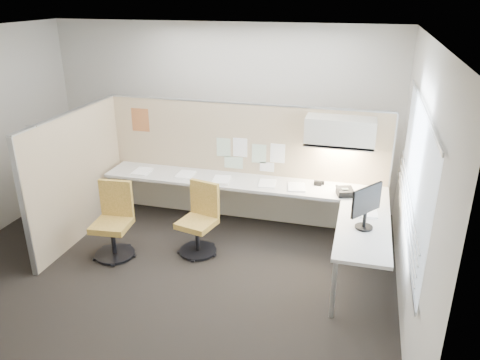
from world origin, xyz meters
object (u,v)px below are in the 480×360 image
(chair_left, at_px, (114,223))
(monitor, at_px, (366,205))
(chair_right, at_px, (200,221))
(desk, at_px, (262,195))
(phone, at_px, (344,192))

(chair_left, bearing_deg, monitor, -3.02)
(chair_right, relative_size, monitor, 1.83)
(desk, relative_size, monitor, 7.88)
(desk, height_order, chair_right, chair_right)
(chair_right, xyz_separation_m, monitor, (2.05, -0.22, 0.59))
(desk, relative_size, phone, 15.45)
(monitor, bearing_deg, phone, 53.39)
(desk, distance_m, phone, 1.12)
(desk, height_order, phone, phone)
(monitor, relative_size, phone, 1.96)
(desk, xyz_separation_m, chair_right, (-0.68, -0.65, -0.17))
(chair_left, height_order, monitor, monitor)
(chair_left, distance_m, phone, 3.01)
(desk, relative_size, chair_right, 4.31)
(phone, bearing_deg, desk, 161.55)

